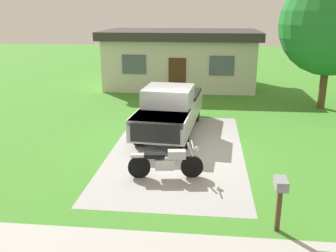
# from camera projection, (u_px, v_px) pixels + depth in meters

# --- Properties ---
(ground_plane) EXTENTS (80.00, 80.00, 0.00)m
(ground_plane) POSITION_uv_depth(u_px,v_px,m) (177.00, 151.00, 13.27)
(ground_plane) COLOR #43892C
(driveway_pad) EXTENTS (4.58, 8.63, 0.01)m
(driveway_pad) POSITION_uv_depth(u_px,v_px,m) (177.00, 151.00, 13.27)
(driveway_pad) COLOR #A3A3A3
(driveway_pad) RESTS_ON ground
(motorcycle) EXTENTS (2.21, 0.70, 1.09)m
(motorcycle) POSITION_uv_depth(u_px,v_px,m) (166.00, 162.00, 11.04)
(motorcycle) COLOR black
(motorcycle) RESTS_ON ground
(pickup_truck) EXTENTS (2.46, 5.76, 1.90)m
(pickup_truck) POSITION_uv_depth(u_px,v_px,m) (171.00, 108.00, 15.17)
(pickup_truck) COLOR black
(pickup_truck) RESTS_ON ground
(mailbox) EXTENTS (0.26, 0.48, 1.26)m
(mailbox) POSITION_uv_depth(u_px,v_px,m) (280.00, 191.00, 8.21)
(mailbox) COLOR #4C3823
(mailbox) RESTS_ON ground
(shade_tree) EXTENTS (4.82, 4.82, 6.49)m
(shade_tree) POSITION_uv_depth(u_px,v_px,m) (331.00, 24.00, 17.79)
(shade_tree) COLOR brown
(shade_tree) RESTS_ON ground
(neighbor_house) EXTENTS (9.60, 5.60, 3.50)m
(neighbor_house) POSITION_uv_depth(u_px,v_px,m) (181.00, 58.00, 23.98)
(neighbor_house) COLOR beige
(neighbor_house) RESTS_ON ground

